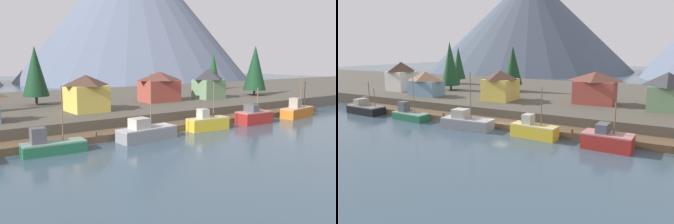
{
  "view_description": "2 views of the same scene",
  "coord_description": "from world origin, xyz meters",
  "views": [
    {
      "loc": [
        -32.45,
        -44.64,
        11.29
      ],
      "look_at": [
        1.78,
        2.53,
        2.88
      ],
      "focal_mm": 38.96,
      "sensor_mm": 36.0,
      "label": 1
    },
    {
      "loc": [
        24.47,
        -42.93,
        13.04
      ],
      "look_at": [
        -0.19,
        2.35,
        2.57
      ],
      "focal_mm": 33.09,
      "sensor_mm": 36.0,
      "label": 2
    }
  ],
  "objects": [
    {
      "name": "house_yellow",
      "position": [
        -7.52,
        13.4,
        5.68
      ],
      "size": [
        6.21,
        6.73,
        6.22
      ],
      "color": "gold",
      "rests_on": "shoreline_bank"
    },
    {
      "name": "fishing_boat_yellow",
      "position": [
        6.66,
        -1.56,
        1.19
      ],
      "size": [
        7.22,
        2.89,
        7.73
      ],
      "rotation": [
        0.0,
        0.0,
        -0.07
      ],
      "color": "gold",
      "rests_on": "ground_plane"
    },
    {
      "name": "fishing_boat_black",
      "position": [
        -30.83,
        -1.9,
        1.03
      ],
      "size": [
        8.53,
        3.48,
        6.67
      ],
      "rotation": [
        0.0,
        0.0,
        -0.04
      ],
      "color": "black",
      "rests_on": "ground_plane"
    },
    {
      "name": "fishing_boat_red",
      "position": [
        17.4,
        -1.91,
        1.27
      ],
      "size": [
        6.56,
        3.51,
        6.35
      ],
      "rotation": [
        0.0,
        0.0,
        -0.05
      ],
      "color": "maroon",
      "rests_on": "ground_plane"
    },
    {
      "name": "shoreline_bank",
      "position": [
        0.0,
        32.0,
        1.25
      ],
      "size": [
        400.0,
        56.0,
        2.5
      ],
      "primitive_type": "cube",
      "color": "#4C473D",
      "rests_on": "ground_plane"
    },
    {
      "name": "conifer_near_left",
      "position": [
        -11.82,
        27.31,
        9.06
      ],
      "size": [
        4.96,
        4.96,
        11.4
      ],
      "color": "#4C3823",
      "rests_on": "shoreline_bank"
    },
    {
      "name": "conifer_near_right",
      "position": [
        -34.56,
        34.81,
        8.88
      ],
      "size": [
        4.1,
        4.1,
        11.28
      ],
      "color": "#4C3823",
      "rests_on": "shoreline_bank"
    },
    {
      "name": "dock",
      "position": [
        0.0,
        1.99,
        0.5
      ],
      "size": [
        80.0,
        4.0,
        1.6
      ],
      "color": "brown",
      "rests_on": "ground_plane"
    },
    {
      "name": "fishing_boat_green",
      "position": [
        -18.64,
        -1.66,
        0.98
      ],
      "size": [
        7.69,
        3.11,
        8.24
      ],
      "rotation": [
        0.0,
        0.0,
        -0.07
      ],
      "color": "#1E5B3D",
      "rests_on": "ground_plane"
    },
    {
      "name": "house_green",
      "position": [
        23.54,
        16.78,
        5.95
      ],
      "size": [
        6.22,
        5.39,
        6.74
      ],
      "color": "#6B8E66",
      "rests_on": "shoreline_bank"
    },
    {
      "name": "fishing_boat_grey",
      "position": [
        -5.34,
        -1.97,
        1.14
      ],
      "size": [
        8.88,
        3.61,
        9.42
      ],
      "rotation": [
        0.0,
        0.0,
        0.07
      ],
      "color": "gray",
      "rests_on": "ground_plane"
    },
    {
      "name": "house_white",
      "position": [
        -37.76,
        14.79,
        6.27
      ],
      "size": [
        5.86,
        6.7,
        7.37
      ],
      "color": "silver",
      "rests_on": "shoreline_bank"
    },
    {
      "name": "mountain_west_peak",
      "position": [
        -58.56,
        141.01,
        29.58
      ],
      "size": [
        126.45,
        126.45,
        59.17
      ],
      "primitive_type": "cone",
      "color": "#475160",
      "rests_on": "ground_plane"
    },
    {
      "name": "ground_plane",
      "position": [
        0.0,
        20.0,
        -0.5
      ],
      "size": [
        400.0,
        400.0,
        1.0
      ],
      "primitive_type": "cube",
      "color": "#384C5B"
    },
    {
      "name": "conifer_mid_left",
      "position": [
        -27.27,
        21.62,
        9.37
      ],
      "size": [
        4.84,
        4.84,
        12.5
      ],
      "color": "#4C3823",
      "rests_on": "shoreline_bank"
    },
    {
      "name": "house_red",
      "position": [
        10.98,
        18.32,
        5.71
      ],
      "size": [
        8.04,
        5.5,
        6.29
      ],
      "color": "#9E4238",
      "rests_on": "shoreline_bank"
    },
    {
      "name": "house_blue",
      "position": [
        -25.81,
        10.75,
        5.34
      ],
      "size": [
        7.91,
        4.51,
        5.55
      ],
      "color": "#6689A8",
      "rests_on": "shoreline_bank"
    }
  ]
}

